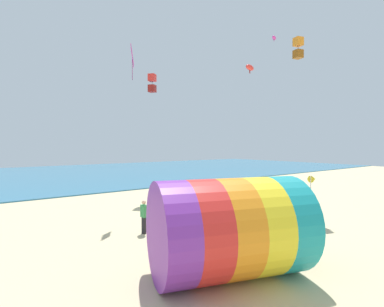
{
  "coord_description": "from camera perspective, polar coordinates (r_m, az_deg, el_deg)",
  "views": [
    {
      "loc": [
        -8.47,
        -6.86,
        4.42
      ],
      "look_at": [
        -1.45,
        2.2,
        4.1
      ],
      "focal_mm": 28.0,
      "sensor_mm": 36.0,
      "label": 1
    }
  ],
  "objects": [
    {
      "name": "kite_magenta_diamond",
      "position": [
        20.38,
        -11.32,
        17.7
      ],
      "size": [
        0.58,
        0.89,
        2.19
      ],
      "color": "#D1339E"
    },
    {
      "name": "beach_flag",
      "position": [
        16.62,
        22.02,
        -4.99
      ],
      "size": [
        0.47,
        0.36,
        2.86
      ],
      "color": "silver",
      "rests_on": "ground"
    },
    {
      "name": "bystander_near_water",
      "position": [
        15.46,
        -9.15,
        -11.75
      ],
      "size": [
        0.24,
        0.36,
        1.68
      ],
      "color": "black",
      "rests_on": "ground"
    },
    {
      "name": "ground_plane",
      "position": [
        11.76,
        13.06,
        -20.52
      ],
      "size": [
        120.0,
        120.0,
        0.0
      ],
      "primitive_type": "plane",
      "color": "#CCBA8C"
    },
    {
      "name": "kite_red_parafoil",
      "position": [
        20.81,
        10.95,
        15.77
      ],
      "size": [
        1.18,
        0.83,
        0.59
      ],
      "color": "red"
    },
    {
      "name": "kite_handler",
      "position": [
        13.11,
        19.32,
        -14.44
      ],
      "size": [
        0.24,
        0.36,
        1.61
      ],
      "color": "#383D56",
      "rests_on": "ground"
    },
    {
      "name": "kite_orange_box",
      "position": [
        22.86,
        19.56,
        18.42
      ],
      "size": [
        0.64,
        0.64,
        1.5
      ],
      "color": "orange"
    },
    {
      "name": "sea",
      "position": [
        47.5,
        -27.41,
        -3.84
      ],
      "size": [
        120.0,
        40.0,
        0.1
      ],
      "primitive_type": "cube",
      "color": "teal",
      "rests_on": "ground"
    },
    {
      "name": "kite_magenta_parafoil",
      "position": [
        25.1,
        15.35,
        20.48
      ],
      "size": [
        0.83,
        0.68,
        0.43
      ],
      "color": "#D1339E"
    },
    {
      "name": "kite_red_box",
      "position": [
        25.85,
        -7.61,
        13.14
      ],
      "size": [
        0.78,
        0.78,
        1.6
      ],
      "color": "red"
    },
    {
      "name": "bystander_mid_beach",
      "position": [
        19.78,
        -1.86,
        -8.84
      ],
      "size": [
        0.41,
        0.32,
        1.64
      ],
      "color": "#726651",
      "rests_on": "ground"
    },
    {
      "name": "giant_inflatable_tube",
      "position": [
        10.34,
        7.15,
        -13.9
      ],
      "size": [
        5.78,
        4.78,
        3.32
      ],
      "color": "purple",
      "rests_on": "ground"
    }
  ]
}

